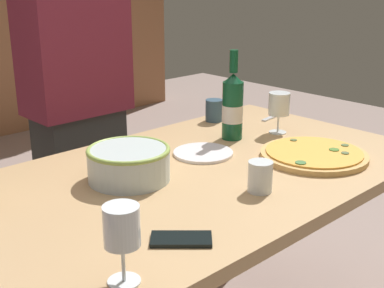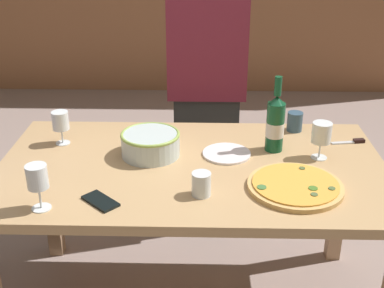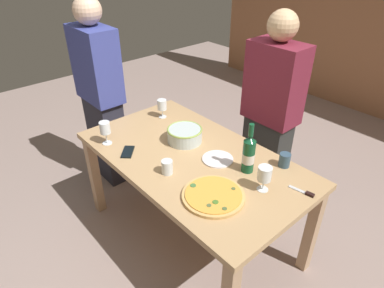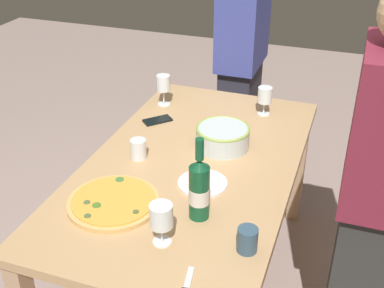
{
  "view_description": "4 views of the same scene",
  "coord_description": "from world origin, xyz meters",
  "px_view_note": "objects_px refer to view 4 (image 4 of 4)",
  "views": [
    {
      "loc": [
        -1.06,
        -1.12,
        1.36
      ],
      "look_at": [
        0.0,
        0.0,
        0.84
      ],
      "focal_mm": 49.29,
      "sensor_mm": 36.0,
      "label": 1
    },
    {
      "loc": [
        0.05,
        -1.85,
        1.71
      ],
      "look_at": [
        0.0,
        0.0,
        0.84
      ],
      "focal_mm": 47.41,
      "sensor_mm": 36.0,
      "label": 2
    },
    {
      "loc": [
        1.4,
        -1.23,
        2.01
      ],
      "look_at": [
        0.0,
        0.0,
        0.84
      ],
      "focal_mm": 31.32,
      "sensor_mm": 36.0,
      "label": 3
    },
    {
      "loc": [
        1.76,
        0.62,
        1.91
      ],
      "look_at": [
        0.0,
        0.0,
        0.84
      ],
      "focal_mm": 46.26,
      "sensor_mm": 36.0,
      "label": 4
    }
  ],
  "objects_px": {
    "wine_glass_by_bottle": "(163,85)",
    "cell_phone": "(158,120)",
    "side_plate": "(203,183)",
    "serving_bowl": "(223,136)",
    "wine_glass_far_left": "(161,217)",
    "person_host": "(373,192)",
    "person_guest_left": "(241,61)",
    "wine_glass_near_pizza": "(265,96)",
    "pizza": "(114,202)",
    "cup_ceramic": "(138,149)",
    "cup_amber": "(247,240)",
    "dining_table": "(192,180)",
    "wine_bottle": "(199,188)"
  },
  "relations": [
    {
      "from": "side_plate",
      "to": "person_host",
      "type": "relative_size",
      "value": 0.13
    },
    {
      "from": "wine_glass_by_bottle",
      "to": "side_plate",
      "type": "relative_size",
      "value": 0.82
    },
    {
      "from": "person_guest_left",
      "to": "pizza",
      "type": "bearing_deg",
      "value": -7.89
    },
    {
      "from": "serving_bowl",
      "to": "person_host",
      "type": "distance_m",
      "value": 0.71
    },
    {
      "from": "dining_table",
      "to": "cell_phone",
      "type": "bearing_deg",
      "value": -136.77
    },
    {
      "from": "wine_glass_by_bottle",
      "to": "side_plate",
      "type": "distance_m",
      "value": 0.81
    },
    {
      "from": "wine_glass_near_pizza",
      "to": "side_plate",
      "type": "height_order",
      "value": "wine_glass_near_pizza"
    },
    {
      "from": "cup_amber",
      "to": "pizza",
      "type": "bearing_deg",
      "value": -98.49
    },
    {
      "from": "wine_bottle",
      "to": "wine_glass_far_left",
      "type": "height_order",
      "value": "wine_bottle"
    },
    {
      "from": "wine_glass_near_pizza",
      "to": "pizza",
      "type": "bearing_deg",
      "value": -21.2
    },
    {
      "from": "person_guest_left",
      "to": "cup_ceramic",
      "type": "bearing_deg",
      "value": -11.96
    },
    {
      "from": "cell_phone",
      "to": "serving_bowl",
      "type": "bearing_deg",
      "value": -156.68
    },
    {
      "from": "wine_glass_near_pizza",
      "to": "person_host",
      "type": "xyz_separation_m",
      "value": [
        0.65,
        0.56,
        -0.04
      ]
    },
    {
      "from": "serving_bowl",
      "to": "wine_glass_near_pizza",
      "type": "bearing_deg",
      "value": 165.26
    },
    {
      "from": "cup_ceramic",
      "to": "cup_amber",
      "type": "bearing_deg",
      "value": 54.37
    },
    {
      "from": "cell_phone",
      "to": "person_host",
      "type": "relative_size",
      "value": 0.09
    },
    {
      "from": "pizza",
      "to": "cup_amber",
      "type": "xyz_separation_m",
      "value": [
        0.08,
        0.55,
        0.03
      ]
    },
    {
      "from": "cell_phone",
      "to": "person_guest_left",
      "type": "height_order",
      "value": "person_guest_left"
    },
    {
      "from": "pizza",
      "to": "wine_glass_near_pizza",
      "type": "relative_size",
      "value": 2.38
    },
    {
      "from": "cup_amber",
      "to": "cup_ceramic",
      "type": "distance_m",
      "value": 0.75
    },
    {
      "from": "cup_amber",
      "to": "side_plate",
      "type": "distance_m",
      "value": 0.43
    },
    {
      "from": "wine_glass_by_bottle",
      "to": "side_plate",
      "type": "bearing_deg",
      "value": 33.78
    },
    {
      "from": "person_guest_left",
      "to": "wine_glass_near_pizza",
      "type": "bearing_deg",
      "value": 22.77
    },
    {
      "from": "dining_table",
      "to": "wine_glass_near_pizza",
      "type": "bearing_deg",
      "value": 161.59
    },
    {
      "from": "wine_glass_by_bottle",
      "to": "wine_glass_far_left",
      "type": "xyz_separation_m",
      "value": [
        1.05,
        0.43,
        -0.01
      ]
    },
    {
      "from": "wine_bottle",
      "to": "person_host",
      "type": "height_order",
      "value": "person_host"
    },
    {
      "from": "cup_ceramic",
      "to": "person_host",
      "type": "relative_size",
      "value": 0.06
    },
    {
      "from": "wine_glass_near_pizza",
      "to": "cup_ceramic",
      "type": "relative_size",
      "value": 1.68
    },
    {
      "from": "cell_phone",
      "to": "person_host",
      "type": "distance_m",
      "value": 1.13
    },
    {
      "from": "wine_glass_by_bottle",
      "to": "cell_phone",
      "type": "height_order",
      "value": "wine_glass_by_bottle"
    },
    {
      "from": "pizza",
      "to": "person_host",
      "type": "xyz_separation_m",
      "value": [
        -0.33,
        0.94,
        0.05
      ]
    },
    {
      "from": "wine_bottle",
      "to": "wine_glass_by_bottle",
      "type": "distance_m",
      "value": 1.01
    },
    {
      "from": "wine_glass_by_bottle",
      "to": "cell_phone",
      "type": "distance_m",
      "value": 0.23
    },
    {
      "from": "dining_table",
      "to": "cup_ceramic",
      "type": "xyz_separation_m",
      "value": [
        0.04,
        -0.24,
        0.14
      ]
    },
    {
      "from": "dining_table",
      "to": "pizza",
      "type": "bearing_deg",
      "value": -25.17
    },
    {
      "from": "pizza",
      "to": "wine_glass_far_left",
      "type": "bearing_deg",
      "value": 61.67
    },
    {
      "from": "cell_phone",
      "to": "wine_bottle",
      "type": "bearing_deg",
      "value": 167.44
    },
    {
      "from": "person_host",
      "to": "person_guest_left",
      "type": "xyz_separation_m",
      "value": [
        -1.18,
        -0.82,
        0.02
      ]
    },
    {
      "from": "serving_bowl",
      "to": "wine_bottle",
      "type": "xyz_separation_m",
      "value": [
        0.53,
        0.06,
        0.07
      ]
    },
    {
      "from": "pizza",
      "to": "wine_bottle",
      "type": "relative_size",
      "value": 1.08
    },
    {
      "from": "wine_glass_by_bottle",
      "to": "pizza",
      "type": "bearing_deg",
      "value": 10.12
    },
    {
      "from": "cup_ceramic",
      "to": "person_host",
      "type": "distance_m",
      "value": 1.0
    },
    {
      "from": "wine_glass_near_pizza",
      "to": "wine_glass_by_bottle",
      "type": "xyz_separation_m",
      "value": [
        0.06,
        -0.54,
        0.02
      ]
    },
    {
      "from": "wine_bottle",
      "to": "side_plate",
      "type": "relative_size",
      "value": 1.61
    },
    {
      "from": "serving_bowl",
      "to": "wine_glass_by_bottle",
      "type": "distance_m",
      "value": 0.56
    },
    {
      "from": "serving_bowl",
      "to": "person_guest_left",
      "type": "bearing_deg",
      "value": -170.68
    },
    {
      "from": "cup_amber",
      "to": "person_guest_left",
      "type": "relative_size",
      "value": 0.06
    },
    {
      "from": "cup_ceramic",
      "to": "person_host",
      "type": "height_order",
      "value": "person_host"
    },
    {
      "from": "serving_bowl",
      "to": "wine_glass_far_left",
      "type": "distance_m",
      "value": 0.72
    },
    {
      "from": "pizza",
      "to": "person_host",
      "type": "height_order",
      "value": "person_host"
    }
  ]
}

